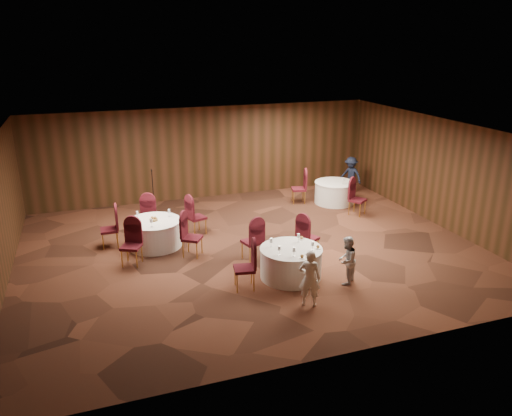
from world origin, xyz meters
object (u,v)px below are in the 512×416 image
object	(u,v)px
table_right	(335,192)
mic_stand	(154,202)
table_left	(155,233)
woman_a	(310,278)
table_main	(291,262)
man_c	(351,175)
woman_b	(347,260)

from	to	relation	value
table_right	mic_stand	bearing A→B (deg)	172.10
table_left	table_right	xyz separation A→B (m)	(6.42, 1.76, -0.00)
mic_stand	woman_a	world-z (taller)	mic_stand
table_main	table_right	xyz separation A→B (m)	(3.63, 4.70, 0.00)
table_right	man_c	bearing A→B (deg)	38.12
table_main	man_c	world-z (taller)	man_c
woman_a	table_left	bearing A→B (deg)	-31.05
mic_stand	woman_b	xyz separation A→B (m)	(3.52, -6.25, 0.15)
table_right	woman_b	distance (m)	5.98
table_right	mic_stand	world-z (taller)	mic_stand
woman_b	table_right	bearing A→B (deg)	-157.67
table_left	table_right	size ratio (longest dim) A/B	1.06
table_right	table_left	bearing A→B (deg)	-164.68
mic_stand	woman_a	xyz separation A→B (m)	(2.28, -6.89, 0.21)
table_main	mic_stand	xyz separation A→B (m)	(-2.43, 5.54, 0.05)
table_right	man_c	world-z (taller)	man_c
table_main	man_c	bearing A→B (deg)	49.66
woman_a	man_c	bearing A→B (deg)	-97.78
woman_a	man_c	world-z (taller)	man_c
table_main	table_right	distance (m)	5.94
table_left	woman_b	bearing A→B (deg)	-43.26
mic_stand	woman_b	size ratio (longest dim) A/B	1.29
table_right	man_c	xyz separation A→B (m)	(1.08, 0.85, 0.30)
table_left	woman_b	xyz separation A→B (m)	(3.88, -3.65, 0.20)
table_main	woman_a	size ratio (longest dim) A/B	1.17
table_right	woman_a	size ratio (longest dim) A/B	1.10
table_left	man_c	bearing A→B (deg)	19.17
woman_b	man_c	size ratio (longest dim) A/B	0.85
table_right	woman_a	world-z (taller)	woman_a
table_right	woman_a	bearing A→B (deg)	-122.01
table_right	man_c	size ratio (longest dim) A/B	1.04
table_main	table_right	bearing A→B (deg)	52.31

